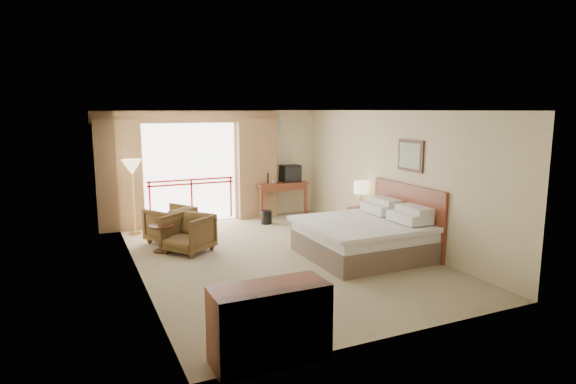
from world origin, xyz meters
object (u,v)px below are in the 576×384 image
table_lamp (361,188)px  floor_lamp (132,170)px  desk (279,189)px  side_table (162,233)px  dresser (270,323)px  bed (365,236)px  tv (290,173)px  wastebasket (266,217)px  armchair_far (171,242)px  armchair_near (189,252)px  nightstand (362,222)px

table_lamp → floor_lamp: size_ratio=0.34×
desk → side_table: size_ratio=2.54×
side_table → dresser: size_ratio=0.41×
bed → floor_lamp: (-3.72, 3.44, 1.05)m
side_table → floor_lamp: (-0.31, 1.57, 1.07)m
tv → floor_lamp: (-3.97, -0.44, 0.34)m
bed → desk: (-0.05, 3.94, 0.30)m
tv → floor_lamp: floor_lamp is taller
wastebasket → armchair_far: armchair_far is taller
desk → armchair_near: size_ratio=1.64×
nightstand → armchair_near: 3.76m
wastebasket → dresser: 6.41m
armchair_far → floor_lamp: (-0.59, 0.95, 1.43)m
armchair_far → side_table: side_table is taller
nightstand → table_lamp: table_lamp is taller
tv → side_table: bearing=-168.8°
tv → desk: bearing=150.2°
armchair_far → dresser: 5.29m
wastebasket → floor_lamp: size_ratio=0.19×
nightstand → table_lamp: size_ratio=1.08×
armchair_near → side_table: 0.63m
dresser → side_table: bearing=98.0°
nightstand → side_table: size_ratio=1.15×
side_table → dresser: (0.33, -4.66, 0.07)m
desk → dresser: (-3.03, -6.73, -0.25)m
floor_lamp → table_lamp: bearing=-24.8°
tv → wastebasket: (-0.97, -0.71, -0.93)m
dresser → bed: bearing=46.2°
armchair_far → armchair_near: (0.17, -0.86, 0.00)m
bed → table_lamp: bearing=60.1°
wastebasket → floor_lamp: bearing=174.7°
nightstand → wastebasket: size_ratio=1.89×
nightstand → dresser: bearing=-135.2°
armchair_near → nightstand: bearing=48.3°
desk → wastebasket: size_ratio=4.17×
floor_lamp → tv: bearing=6.3°
bed → dresser: 4.16m
nightstand → armchair_far: (-3.91, 1.18, -0.30)m
armchair_far → dresser: bearing=58.6°
table_lamp → tv: bearing=101.8°
table_lamp → armchair_far: table_lamp is taller
side_table → wastebasket: bearing=25.6°
armchair_near → dresser: 4.43m
armchair_far → side_table: 0.77m
nightstand → floor_lamp: floor_lamp is taller
nightstand → desk: 2.78m
wastebasket → side_table: size_ratio=0.61×
desk → side_table: bearing=-149.5°
bed → wastebasket: 3.24m
table_lamp → desk: (-0.83, 2.58, -0.36)m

